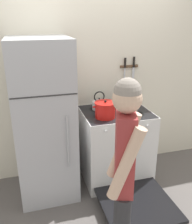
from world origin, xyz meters
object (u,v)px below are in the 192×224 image
tea_kettle (99,104)px  utensil_jar (127,101)px  refrigerator (44,121)px  person (124,175)px  stove_range (116,147)px  dutch_oven_pot (105,110)px

tea_kettle → utensil_jar: bearing=1.3°
refrigerator → person: 1.30m
utensil_jar → refrigerator: bearing=-171.4°
tea_kettle → utensil_jar: size_ratio=0.82×
stove_range → person: (-0.40, -1.20, 0.47)m
person → utensil_jar: bearing=-5.6°
person → dutch_oven_pot: bearing=6.7°
stove_range → tea_kettle: (-0.17, 0.17, 0.52)m
dutch_oven_pot → utensil_jar: utensil_jar is taller
refrigerator → dutch_oven_pot: 0.69m
refrigerator → utensil_jar: size_ratio=6.41×
stove_range → utensil_jar: bearing=42.2°
utensil_jar → dutch_oven_pot: bearing=-143.8°
tea_kettle → person: bearing=-99.8°
tea_kettle → stove_range: bearing=-46.1°
tea_kettle → person: person is taller
utensil_jar → tea_kettle: bearing=-178.7°
stove_range → dutch_oven_pot: bearing=-151.7°
stove_range → tea_kettle: tea_kettle is taller
utensil_jar → stove_range: bearing=-137.8°
dutch_oven_pot → utensil_jar: size_ratio=1.01×
stove_range → dutch_oven_pot: (-0.18, -0.10, 0.54)m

